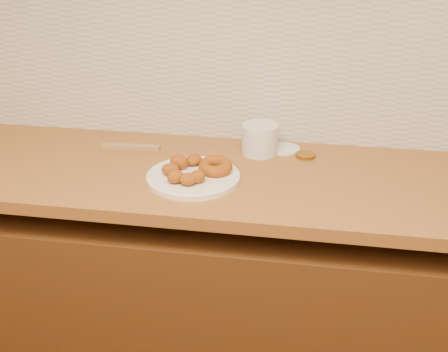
{
  "coord_description": "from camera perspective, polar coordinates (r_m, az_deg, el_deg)",
  "views": [
    {
      "loc": [
        0.01,
        0.09,
        1.66
      ],
      "look_at": [
        -0.25,
        1.59,
        0.93
      ],
      "focal_mm": 45.0,
      "sensor_mm": 36.0,
      "label": 1
    }
  ],
  "objects": [
    {
      "name": "brass_jar_lid",
      "position": [
        1.92,
        8.28,
        2.11
      ],
      "size": [
        0.09,
        0.09,
        0.01
      ],
      "primitive_type": "cylinder",
      "rotation": [
        0.0,
        0.0,
        0.43
      ],
      "color": "#9E6D1E",
      "rests_on": "butcher_block"
    },
    {
      "name": "fried_dough_chunks",
      "position": [
        1.73,
        -4.15,
        0.66
      ],
      "size": [
        0.15,
        0.22,
        0.05
      ],
      "color": "#8F4A07",
      "rests_on": "donut_plate"
    },
    {
      "name": "plastic_tub",
      "position": [
        1.91,
        3.69,
        3.77
      ],
      "size": [
        0.16,
        0.16,
        0.1
      ],
      "primitive_type": "cylinder",
      "rotation": [
        0.0,
        0.0,
        -0.35
      ],
      "color": "silver",
      "rests_on": "butcher_block"
    },
    {
      "name": "wall_back",
      "position": [
        1.94,
        9.57,
        16.0
      ],
      "size": [
        4.0,
        0.02,
        2.7
      ],
      "primitive_type": "cube",
      "color": "#B9AC8F",
      "rests_on": "ground"
    },
    {
      "name": "butcher_block",
      "position": [
        1.9,
        -11.62,
        0.75
      ],
      "size": [
        2.3,
        0.62,
        0.04
      ],
      "primitive_type": "cube",
      "color": "#946320",
      "rests_on": "base_cabinet"
    },
    {
      "name": "tub_lid",
      "position": [
        1.97,
        6.05,
        2.77
      ],
      "size": [
        0.15,
        0.15,
        0.01
      ],
      "primitive_type": "cylinder",
      "rotation": [
        0.0,
        0.0,
        0.36
      ],
      "color": "silver",
      "rests_on": "butcher_block"
    },
    {
      "name": "ring_donut",
      "position": [
        1.75,
        -0.9,
        1.0
      ],
      "size": [
        0.13,
        0.14,
        0.05
      ],
      "primitive_type": "torus",
      "rotation": [
        0.1,
        0.0,
        0.29
      ],
      "color": "#8F4A07",
      "rests_on": "donut_plate"
    },
    {
      "name": "base_cabinet",
      "position": [
        2.05,
        7.44,
        -13.17
      ],
      "size": [
        3.6,
        0.6,
        0.77
      ],
      "primitive_type": "cube",
      "color": "#4D280D",
      "rests_on": "floor"
    },
    {
      "name": "donut_plate",
      "position": [
        1.74,
        -3.14,
        -0.13
      ],
      "size": [
        0.29,
        0.29,
        0.02
      ],
      "primitive_type": "cylinder",
      "color": "silver",
      "rests_on": "butcher_block"
    },
    {
      "name": "backsplash",
      "position": [
        1.96,
        9.24,
        11.61
      ],
      "size": [
        3.6,
        0.02,
        0.6
      ],
      "primitive_type": "cube",
      "color": "beige",
      "rests_on": "wall_back"
    },
    {
      "name": "wooden_utensil",
      "position": [
        1.98,
        -9.44,
        2.92
      ],
      "size": [
        0.21,
        0.04,
        0.02
      ],
      "primitive_type": "cube",
      "rotation": [
        0.0,
        0.0,
        0.07
      ],
      "color": "#987045",
      "rests_on": "butcher_block"
    }
  ]
}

